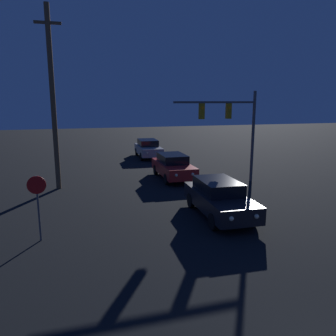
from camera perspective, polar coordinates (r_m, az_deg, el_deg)
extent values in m
cube|color=black|center=(14.46, 8.96, -5.70)|extent=(1.99, 4.66, 0.69)
cube|color=black|center=(14.50, 8.69, -3.11)|extent=(1.64, 2.42, 0.54)
cylinder|color=black|center=(13.71, 14.52, -8.44)|extent=(0.23, 0.68, 0.67)
cylinder|color=black|center=(13.02, 7.89, -9.25)|extent=(0.23, 0.68, 0.67)
cylinder|color=black|center=(16.13, 9.74, -5.19)|extent=(0.23, 0.68, 0.67)
cylinder|color=black|center=(15.56, 4.02, -5.68)|extent=(0.23, 0.68, 0.67)
sphere|color=#F9EFC6|center=(12.68, 15.16, -8.14)|extent=(0.18, 0.18, 0.18)
sphere|color=#F9EFC6|center=(12.24, 10.99, -8.66)|extent=(0.18, 0.18, 0.18)
cube|color=#B21E1E|center=(21.18, 0.94, -0.03)|extent=(1.87, 4.61, 0.69)
cube|color=black|center=(21.29, 0.77, 1.72)|extent=(1.57, 2.38, 0.54)
cylinder|color=black|center=(20.19, 4.36, -1.65)|extent=(0.21, 0.68, 0.67)
cylinder|color=black|center=(19.70, -0.25, -1.96)|extent=(0.21, 0.68, 0.67)
cylinder|color=black|center=(22.83, 1.95, -0.08)|extent=(0.21, 0.68, 0.67)
cylinder|color=black|center=(22.39, -2.16, -0.31)|extent=(0.21, 0.68, 0.67)
sphere|color=#F9EFC6|center=(19.17, 4.33, -1.09)|extent=(0.18, 0.18, 0.18)
sphere|color=#F9EFC6|center=(18.86, 1.45, -1.27)|extent=(0.18, 0.18, 0.18)
cube|color=#99999E|center=(29.34, -3.45, 3.19)|extent=(1.99, 4.66, 0.69)
cube|color=black|center=(29.48, -3.55, 4.44)|extent=(1.64, 2.42, 0.54)
cylinder|color=black|center=(28.18, -1.23, 2.15)|extent=(0.23, 0.68, 0.67)
cylinder|color=black|center=(27.87, -4.61, 2.01)|extent=(0.23, 0.68, 0.67)
cylinder|color=black|center=(30.93, -2.39, 2.99)|extent=(0.23, 0.68, 0.67)
cylinder|color=black|center=(30.65, -5.48, 2.86)|extent=(0.23, 0.68, 0.67)
sphere|color=#F9EFC6|center=(27.18, -1.52, 2.69)|extent=(0.18, 0.18, 0.18)
sphere|color=#F9EFC6|center=(26.99, -3.61, 2.61)|extent=(0.18, 0.18, 0.18)
cylinder|color=#4C4C51|center=(20.84, 14.56, 5.22)|extent=(0.18, 0.18, 5.55)
cube|color=#4C4C51|center=(19.56, 8.28, 11.27)|extent=(5.10, 0.12, 0.12)
cube|color=#A57F14|center=(19.93, 10.50, 9.73)|extent=(0.28, 0.28, 0.90)
cylinder|color=orange|center=(19.79, 10.72, 10.30)|extent=(0.20, 0.02, 0.20)
cube|color=#A57F14|center=(19.24, 5.89, 9.80)|extent=(0.28, 0.28, 0.90)
cylinder|color=orange|center=(19.09, 6.07, 10.40)|extent=(0.20, 0.02, 0.20)
cylinder|color=#4C4C51|center=(12.56, -21.62, -6.62)|extent=(0.07, 0.07, 2.39)
cylinder|color=red|center=(12.31, -21.93, -2.77)|extent=(0.64, 0.03, 0.64)
cylinder|color=brown|center=(19.34, -19.40, 11.05)|extent=(0.28, 0.28, 9.97)
cube|color=brown|center=(19.76, -20.24, 22.67)|extent=(1.38, 0.14, 0.14)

